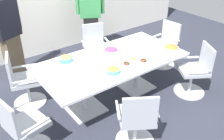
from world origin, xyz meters
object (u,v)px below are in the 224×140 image
Objects in this scene: snack_bowl_pretzels at (171,48)px; plate_stack at (128,40)px; person_standing_1 at (90,12)px; conference_table at (112,66)px; office_chair_1 at (96,49)px; office_chair_3 at (24,129)px; snack_bowl_candy_mix at (111,51)px; office_chair_2 at (23,83)px; office_chair_4 at (137,122)px; snack_bowl_cookies at (66,59)px; donut_platter at (136,63)px; office_chair_0 at (165,47)px; person_standing_0 at (8,32)px; napkin_pile at (144,48)px; office_chair_5 at (195,73)px; snack_bowl_chips_yellow at (113,70)px.

snack_bowl_pretzels is 0.82m from plate_stack.
conference_table is at bearing 98.10° from person_standing_1.
conference_table is 10.57× the size of plate_stack.
person_standing_1 reaches higher than office_chair_1.
snack_bowl_pretzels is (2.61, -0.05, 0.40)m from office_chair_3.
office_chair_2 is at bearing 158.47° from snack_bowl_candy_mix.
office_chair_4 reaches higher than snack_bowl_cookies.
office_chair_3 is 1.86m from donut_platter.
office_chair_0 and office_chair_1 have the same top height.
office_chair_4 is at bearing 82.43° from person_standing_0.
plate_stack is (0.66, 0.39, 0.15)m from conference_table.
person_standing_1 is 1.72m from napkin_pile.
office_chair_5 is 1.18m from donut_platter.
napkin_pile is at bearing -25.07° from snack_bowl_candy_mix.
office_chair_0 reaches higher than plate_stack.
person_standing_0 is at bearing 112.88° from snack_bowl_chips_yellow.
snack_bowl_candy_mix is (1.75, 0.50, 0.39)m from office_chair_3.
conference_table is at bearing 101.65° from office_chair_4.
office_chair_1 is 1.69m from person_standing_0.
plate_stack is (0.27, -0.69, 0.37)m from office_chair_1.
napkin_pile is at bearing 85.95° from office_chair_3.
office_chair_1 reaches higher than snack_bowl_chips_yellow.
office_chair_0 is 1.04m from plate_stack.
snack_bowl_candy_mix reaches higher than plate_stack.
plate_stack is at bearing 88.26° from napkin_pile.
person_standing_0 is (0.17, 0.96, 0.54)m from office_chair_2.
conference_table is 1.68m from office_chair_0.
donut_platter is (0.43, -0.02, -0.02)m from snack_bowl_chips_yellow.
office_chair_4 is 4.44× the size of snack_bowl_chips_yellow.
office_chair_1 reaches higher than snack_bowl_candy_mix.
office_chair_0 is 2.46m from office_chair_4.
snack_bowl_candy_mix is 1.00× the size of snack_bowl_pretzels.
office_chair_3 is 1.00× the size of office_chair_4.
office_chair_3 is 1.45m from snack_bowl_chips_yellow.
snack_bowl_pretzels reaches higher than donut_platter.
napkin_pile is at bearing 76.17° from office_chair_4.
office_chair_5 is at bearing 112.28° from person_standing_0.
person_standing_1 is 4.67× the size of donut_platter.
donut_platter reaches higher than plate_stack.
office_chair_4 reaches higher than snack_bowl_chips_yellow.
snack_bowl_cookies is at bearing 154.87° from snack_bowl_pretzels.
conference_table is 0.76m from snack_bowl_cookies.
office_chair_0 is 2.92m from office_chair_2.
plate_stack is at bearing 86.15° from office_chair_4.
snack_bowl_candy_mix is at bearing 90.33° from office_chair_0.
snack_bowl_candy_mix is 0.58m from plate_stack.
person_standing_1 is (0.27, 0.58, 0.58)m from office_chair_1.
snack_bowl_candy_mix is 0.64× the size of donut_platter.
plate_stack is 1.43× the size of napkin_pile.
office_chair_5 is 0.61m from snack_bowl_pretzels.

